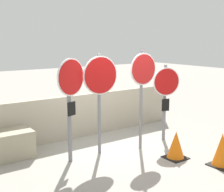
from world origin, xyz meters
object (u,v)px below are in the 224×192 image
Objects in this scene: stop_sign_1 at (100,84)px; traffic_cone_0 at (176,145)px; stop_sign_0 at (70,92)px; stop_sign_3 at (166,90)px; traffic_cone_1 at (222,150)px; storage_crate at (4,144)px; stop_sign_2 at (143,79)px.

stop_sign_1 is 3.74× the size of traffic_cone_0.
stop_sign_0 is 1.13× the size of stop_sign_3.
traffic_cone_1 is at bearing -47.65° from stop_sign_1.
stop_sign_1 is 2.51m from storage_crate.
traffic_cone_0 is 0.88× the size of traffic_cone_1.
storage_crate is at bearing 138.81° from traffic_cone_1.
stop_sign_2 is 3.44m from storage_crate.
traffic_cone_1 is (0.66, -1.75, -1.34)m from stop_sign_2.
stop_sign_3 reaches higher than storage_crate.
stop_sign_0 is at bearing -176.40° from stop_sign_1.
traffic_cone_1 is at bearing -61.32° from traffic_cone_0.
stop_sign_0 is at bearing 149.57° from traffic_cone_0.
stop_sign_1 reaches higher than traffic_cone_0.
stop_sign_1 reaches higher than stop_sign_0.
stop_sign_2 reaches higher than stop_sign_3.
stop_sign_2 is 1.67m from traffic_cone_0.
stop_sign_2 is at bearing 102.49° from traffic_cone_0.
storage_crate is at bearing 116.00° from stop_sign_0.
stop_sign_3 is at bearing -21.66° from stop_sign_0.
stop_sign_1 reaches higher than stop_sign_3.
stop_sign_2 reaches higher than storage_crate.
stop_sign_2 reaches higher than stop_sign_0.
stop_sign_0 is 1.78m from stop_sign_2.
stop_sign_0 reaches higher than stop_sign_3.
traffic_cone_1 reaches higher than storage_crate.
stop_sign_0 is 2.58m from traffic_cone_0.
stop_sign_3 is (1.90, -0.12, -0.32)m from stop_sign_1.
storage_crate is at bearing -179.69° from stop_sign_3.
traffic_cone_1 reaches higher than traffic_cone_0.
stop_sign_0 is 1.97m from storage_crate.
stop_sign_0 is 0.92× the size of stop_sign_2.
stop_sign_2 is 2.30m from traffic_cone_1.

